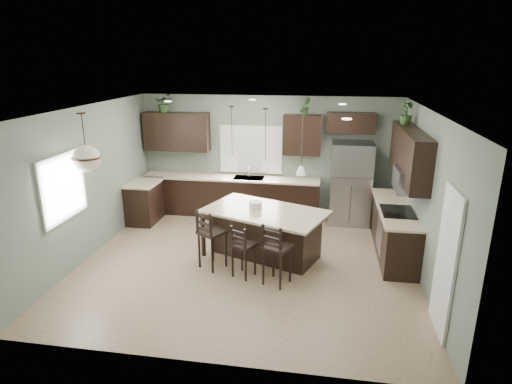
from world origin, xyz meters
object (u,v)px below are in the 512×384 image
object	(u,v)px
bar_stool_right	(277,254)
bar_stool_center	(244,251)
kitchen_island	(265,234)
serving_dish	(256,205)
plant_back_left	(164,103)
bar_stool_left	(212,238)
refrigerator	(351,183)

from	to	relation	value
bar_stool_right	bar_stool_center	bearing A→B (deg)	-171.72
kitchen_island	serving_dish	bearing A→B (deg)	180.00
kitchen_island	plant_back_left	bearing A→B (deg)	161.05
serving_dish	bar_stool_right	world-z (taller)	bar_stool_right
plant_back_left	bar_stool_center	bearing A→B (deg)	-51.42
bar_stool_left	bar_stool_center	xyz separation A→B (m)	(0.61, -0.23, -0.08)
bar_stool_left	bar_stool_right	size ratio (longest dim) A/B	1.02
refrigerator	bar_stool_center	world-z (taller)	refrigerator
bar_stool_center	plant_back_left	size ratio (longest dim) A/B	2.21
bar_stool_center	plant_back_left	xyz separation A→B (m)	(-2.43, 3.05, 2.14)
bar_stool_center	serving_dish	bearing A→B (deg)	111.01
bar_stool_left	plant_back_left	xyz separation A→B (m)	(-1.82, 2.81, 2.06)
bar_stool_left	kitchen_island	bearing A→B (deg)	65.57
refrigerator	serving_dish	world-z (taller)	refrigerator
refrigerator	plant_back_left	size ratio (longest dim) A/B	4.27
kitchen_island	bar_stool_right	world-z (taller)	bar_stool_right
serving_dish	bar_stool_right	xyz separation A→B (m)	(0.53, -1.05, -0.45)
kitchen_island	plant_back_left	xyz separation A→B (m)	(-2.68, 2.23, 2.15)
serving_dish	kitchen_island	bearing A→B (deg)	-20.87
bar_stool_left	bar_stool_center	world-z (taller)	bar_stool_left
bar_stool_left	bar_stool_right	bearing A→B (deg)	13.03
refrigerator	kitchen_island	world-z (taller)	refrigerator
refrigerator	serving_dish	bearing A→B (deg)	-132.40
serving_dish	plant_back_left	size ratio (longest dim) A/B	0.55
serving_dish	bar_stool_left	size ratio (longest dim) A/B	0.21
refrigerator	bar_stool_left	xyz separation A→B (m)	(-2.50, -2.66, -0.37)
serving_dish	plant_back_left	world-z (taller)	plant_back_left
serving_dish	plant_back_left	xyz separation A→B (m)	(-2.49, 2.16, 1.62)
serving_dish	bar_stool_right	bearing A→B (deg)	-63.25
refrigerator	bar_stool_center	distance (m)	3.48
refrigerator	bar_stool_center	size ratio (longest dim) A/B	1.93
plant_back_left	bar_stool_left	bearing A→B (deg)	-57.15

